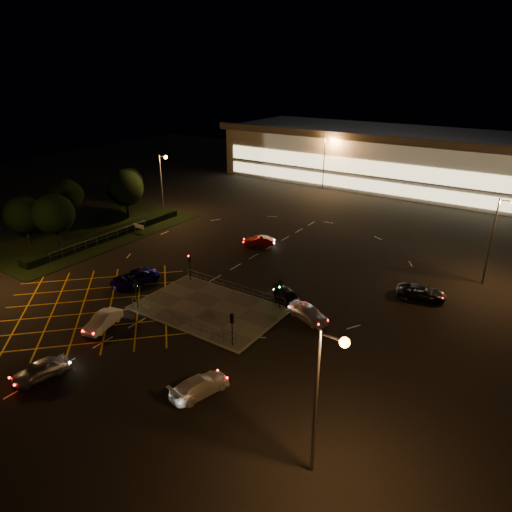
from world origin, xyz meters
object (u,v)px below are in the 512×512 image
Objects in this scene: signal_nw at (189,262)px; signal_se at (232,323)px; car_far_dkgrey at (288,297)px; car_circ_red at (259,241)px; car_queue_white at (103,321)px; car_left_blue at (134,278)px; car_near_silver at (40,370)px; signal_sw at (136,288)px; car_right_silver at (308,312)px; car_east_grey at (421,292)px; car_approach_white at (200,385)px; signal_ne at (280,288)px.

signal_se is at bearing -33.65° from signal_nw.
car_circ_red is at bearing 76.08° from car_far_dkgrey.
car_left_blue reaches higher than car_queue_white.
car_left_blue is 1.36× the size of car_circ_red.
car_near_silver is 7.89m from car_queue_white.
car_queue_white is at bearing -89.99° from signal_nw.
signal_sw reaches higher than car_circ_red.
car_near_silver is 33.56m from car_circ_red.
car_left_blue is at bearing 125.79° from car_near_silver.
signal_nw is 0.69× the size of car_right_silver.
car_east_grey is at bearing 50.90° from car_circ_red.
car_approach_white is at bearing 146.28° from car_east_grey.
car_queue_white is 0.79× the size of car_left_blue.
car_right_silver reaches higher than car_near_silver.
car_circ_red is at bearing 130.44° from signal_ne.
car_queue_white is 18.45m from car_far_dkgrey.
car_near_silver is 12.98m from car_approach_white.
car_left_blue is (-16.62, 3.75, -1.60)m from signal_se.
car_right_silver reaches higher than car_left_blue.
signal_nw is 6.47m from car_left_blue.
car_right_silver is at bearing -152.99° from signal_sw.
car_right_silver reaches higher than car_east_grey.
signal_nw is 15.41m from car_right_silver.
car_east_grey is at bearing 42.98° from signal_ne.
signal_sw is 12.00m from signal_se.
signal_se is at bearing -59.76° from car_approach_white.
signal_ne is at bearing -67.91° from car_approach_white.
signal_sw is 21.64m from car_circ_red.
signal_sw is at bearing 115.73° from car_east_grey.
signal_nw and signal_ne have the same top height.
signal_sw reaches higher than car_queue_white.
signal_sw reaches higher than car_approach_white.
signal_ne is 3.69m from car_right_silver.
car_near_silver is at bearing 99.38° from signal_sw.
signal_nw is 0.57× the size of car_left_blue.
signal_nw is at bearing 130.22° from car_far_dkgrey.
car_circ_red is 30.91m from car_approach_white.
car_left_blue is 17.62m from car_far_dkgrey.
signal_nw is 0.74× the size of car_near_silver.
signal_se is 0.78× the size of car_circ_red.
car_queue_white is 25.89m from car_circ_red.
car_east_grey is at bearing 68.07° from car_near_silver.
car_near_silver is 0.96× the size of car_far_dkgrey.
signal_se is 15.69m from car_near_silver.
car_right_silver is at bearing 130.71° from car_east_grey.
car_left_blue is at bearing -165.71° from signal_ne.
car_far_dkgrey is (-0.06, 9.75, -1.73)m from signal_se.
signal_ne is at bearing 28.74° from car_left_blue.
car_right_silver is (3.38, -1.94, 0.14)m from car_far_dkgrey.
car_approach_white is (13.69, -6.36, -1.67)m from signal_sw.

